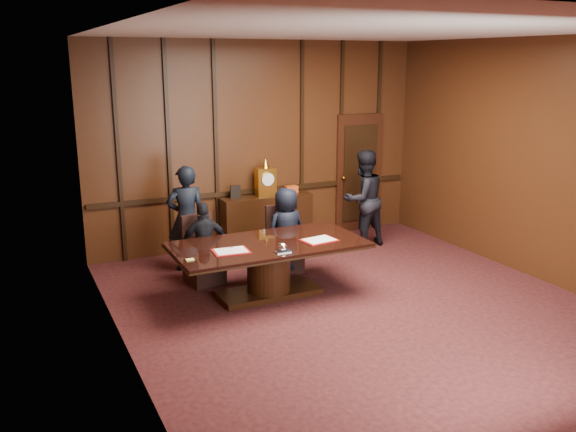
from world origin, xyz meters
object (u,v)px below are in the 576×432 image
object	(u,v)px
sideboard	(266,219)
witness_left	(186,218)
conference_table	(269,260)
signatory_right	(286,230)
witness_right	(363,199)
signatory_left	(205,244)

from	to	relation	value
sideboard	witness_left	size ratio (longest dim) A/B	0.98
conference_table	signatory_right	size ratio (longest dim) A/B	2.00
witness_right	conference_table	bearing A→B (deg)	22.46
signatory_left	signatory_right	distance (m)	1.30
conference_table	witness_left	size ratio (longest dim) A/B	1.60
witness_left	conference_table	bearing A→B (deg)	121.74
witness_left	witness_right	distance (m)	3.10
witness_right	signatory_right	bearing A→B (deg)	11.42
conference_table	signatory_left	size ratio (longest dim) A/B	2.15
signatory_right	witness_left	world-z (taller)	witness_left
signatory_right	witness_left	size ratio (longest dim) A/B	0.80
conference_table	signatory_right	bearing A→B (deg)	50.91
sideboard	signatory_right	xyz separation A→B (m)	(-0.25, -1.36, 0.17)
sideboard	signatory_right	bearing A→B (deg)	-100.46
sideboard	witness_right	distance (m)	1.72
conference_table	witness_right	xyz separation A→B (m)	(2.41, 1.43, 0.33)
signatory_right	witness_left	distance (m)	1.54
sideboard	conference_table	bearing A→B (deg)	-112.64
conference_table	signatory_right	world-z (taller)	signatory_right
witness_left	witness_right	xyz separation A→B (m)	(3.10, -0.12, 0.03)
signatory_right	witness_left	bearing A→B (deg)	-35.84
signatory_left	witness_right	xyz separation A→B (m)	(3.06, 0.63, 0.23)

